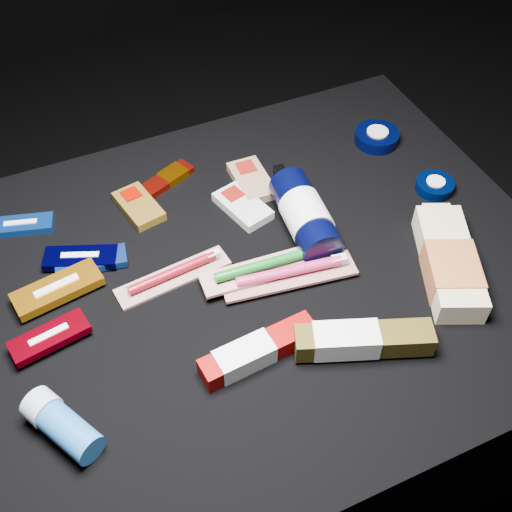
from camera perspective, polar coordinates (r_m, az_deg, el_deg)
name	(u,v)px	position (r m, az deg, el deg)	size (l,w,h in m)	color
ground	(251,396)	(1.35, -0.41, -12.30)	(3.00, 3.00, 0.00)	black
cloth_table	(251,341)	(1.18, -0.47, -7.61)	(0.98, 0.78, 0.40)	black
luna_bar_0	(21,225)	(1.15, -20.14, 2.60)	(0.11, 0.07, 0.01)	#1246AF
luna_bar_1	(91,261)	(1.06, -14.43, -0.43)	(0.12, 0.06, 0.01)	#163D97
luna_bar_2	(81,258)	(1.06, -15.31, -0.15)	(0.12, 0.08, 0.02)	#02002E
luna_bar_3	(58,289)	(1.03, -17.23, -2.82)	(0.14, 0.07, 0.02)	#C77810
luna_bar_4	(50,337)	(0.97, -17.87, -6.88)	(0.12, 0.06, 0.01)	maroon
clif_bar_0	(138,205)	(1.13, -10.48, 4.49)	(0.07, 0.11, 0.02)	#5B4212
clif_bar_1	(241,205)	(1.11, -1.33, 4.58)	(0.08, 0.12, 0.02)	beige
clif_bar_2	(251,179)	(1.16, -0.46, 6.86)	(0.06, 0.11, 0.02)	#8B6C4F
power_bar	(168,178)	(1.18, -7.83, 6.87)	(0.12, 0.07, 0.01)	maroon
lotion_bottle	(305,216)	(1.06, 4.38, 3.60)	(0.09, 0.22, 0.07)	black
cream_tin_upper	(377,137)	(1.27, 10.69, 10.36)	(0.08, 0.08, 0.03)	black
cream_tin_lower	(435,186)	(1.19, 15.60, 6.05)	(0.07, 0.07, 0.02)	black
bodywash_bottle	(449,264)	(1.05, 16.79, -0.66)	(0.15, 0.23, 0.05)	beige
deodorant_stick	(62,425)	(0.89, -16.89, -14.15)	(0.09, 0.12, 0.05)	#225EA2
toothbrush_pack_0	(174,274)	(1.02, -7.26, -1.63)	(0.19, 0.06, 0.02)	beige
toothbrush_pack_1	(291,274)	(1.00, 3.12, -1.57)	(0.22, 0.08, 0.02)	#B1A9A4
toothbrush_pack_2	(267,267)	(1.00, 0.94, -0.94)	(0.21, 0.06, 0.02)	silver
toothpaste_carton_red	(254,353)	(0.91, -0.19, -8.59)	(0.18, 0.05, 0.03)	#7F0201
toothpaste_carton_green	(357,340)	(0.93, 8.99, -7.40)	(0.20, 0.11, 0.04)	#3F330D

